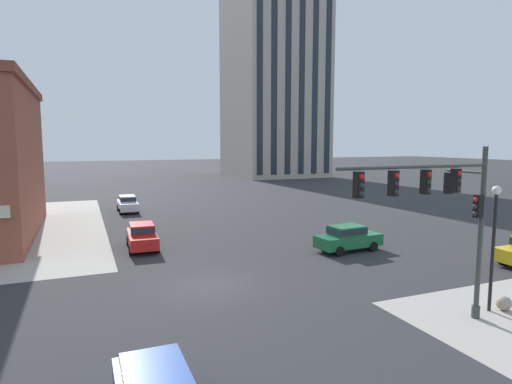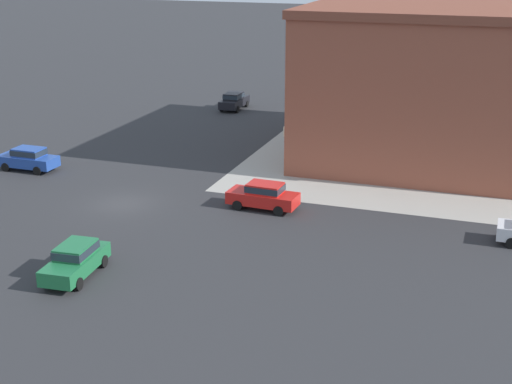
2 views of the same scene
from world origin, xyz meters
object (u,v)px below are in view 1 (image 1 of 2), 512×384
Objects in this scene: car_main_northbound_near at (142,235)px; car_main_southbound_far at (128,203)px; traffic_signal_main at (447,206)px; bollard_sphere_curb_a at (504,303)px; car_cross_eastbound at (348,237)px; street_lamp_corner_near at (494,233)px.

car_main_southbound_far is (0.66, 16.22, 0.00)m from car_main_northbound_near.
traffic_signal_main is 11.12× the size of bollard_sphere_curb_a.
car_cross_eastbound is (-0.36, 10.90, 0.61)m from bollard_sphere_curb_a.
bollard_sphere_curb_a is 0.14× the size of car_main_southbound_far.
bollard_sphere_curb_a is at bearing -69.85° from car_main_southbound_far.
car_main_southbound_far is (-12.05, 32.83, 0.61)m from bollard_sphere_curb_a.
bollard_sphere_curb_a is at bearing -88.13° from car_cross_eastbound.
street_lamp_corner_near is at bearing 2.85° from traffic_signal_main.
car_main_southbound_far is (-11.41, 32.65, -2.41)m from street_lamp_corner_near.
traffic_signal_main is at bearing -60.81° from car_main_northbound_near.
car_cross_eastbound is (11.69, -21.92, 0.00)m from car_main_southbound_far.
bollard_sphere_curb_a is 0.14× the size of car_cross_eastbound.
street_lamp_corner_near is 20.53m from car_main_northbound_near.
car_main_northbound_near reaches higher than bollard_sphere_curb_a.
bollard_sphere_curb_a is at bearing -15.36° from street_lamp_corner_near.
traffic_signal_main reaches higher than bollard_sphere_curb_a.
car_main_northbound_near and car_main_southbound_far have the same top height.
car_main_northbound_near is 16.23m from car_main_southbound_far.
street_lamp_corner_near reaches higher than car_cross_eastbound.
car_main_southbound_far is (-8.60, 32.79, -3.74)m from traffic_signal_main.
car_main_northbound_near is 0.99× the size of car_cross_eastbound.
street_lamp_corner_near is at bearing 164.64° from bollard_sphere_curb_a.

